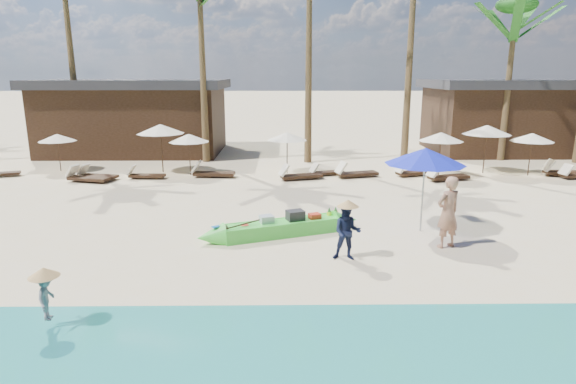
{
  "coord_description": "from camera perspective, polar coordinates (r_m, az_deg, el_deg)",
  "views": [
    {
      "loc": [
        0.75,
        -11.58,
        4.68
      ],
      "look_at": [
        0.92,
        2.0,
        1.31
      ],
      "focal_mm": 30.0,
      "sensor_mm": 36.0,
      "label": 1
    }
  ],
  "objects": [
    {
      "name": "lounger_6_left",
      "position": [
        21.63,
        1.24,
        2.04
      ],
      "size": [
        2.05,
        1.1,
        0.66
      ],
      "rotation": [
        0.0,
        0.0,
        0.27
      ],
      "color": "#362216",
      "rests_on": "ground"
    },
    {
      "name": "lounger_3_right",
      "position": [
        22.98,
        -22.81,
        1.64
      ],
      "size": [
        2.03,
        1.06,
        0.66
      ],
      "rotation": [
        0.0,
        0.0,
        -0.25
      ],
      "color": "#362216",
      "rests_on": "ground"
    },
    {
      "name": "lounger_6_right",
      "position": [
        22.58,
        4.41,
        2.41
      ],
      "size": [
        1.71,
        1.02,
        0.56
      ],
      "rotation": [
        0.0,
        0.0,
        0.34
      ],
      "color": "#362216",
      "rests_on": "ground"
    },
    {
      "name": "resort_parasol_3",
      "position": [
        25.9,
        -25.68,
        5.83
      ],
      "size": [
        1.77,
        1.77,
        1.82
      ],
      "color": "#362216",
      "rests_on": "ground"
    },
    {
      "name": "resort_parasol_6",
      "position": [
        22.88,
        -0.11,
        6.63
      ],
      "size": [
        1.91,
        1.91,
        1.96
      ],
      "color": "#362216",
      "rests_on": "ground"
    },
    {
      "name": "lounger_7_right",
      "position": [
        23.15,
        14.56,
        2.36
      ],
      "size": [
        1.97,
        1.12,
        0.64
      ],
      "rotation": [
        0.0,
        0.0,
        0.31
      ],
      "color": "#362216",
      "rests_on": "ground"
    },
    {
      "name": "lounger_5_left",
      "position": [
        22.43,
        -9.11,
        2.3
      ],
      "size": [
        2.0,
        0.74,
        0.67
      ],
      "rotation": [
        0.0,
        0.0,
        -0.07
      ],
      "color": "#362216",
      "rests_on": "ground"
    },
    {
      "name": "resort_parasol_5",
      "position": [
        22.92,
        -11.68,
        6.29
      ],
      "size": [
        1.88,
        1.88,
        1.93
      ],
      "color": "#362216",
      "rests_on": "ground"
    },
    {
      "name": "wet_sand_strip",
      "position": [
        8.11,
        -6.34,
        -21.38
      ],
      "size": [
        240.0,
        4.5,
        0.01
      ],
      "primitive_type": "cube",
      "color": "tan",
      "rests_on": "ground"
    },
    {
      "name": "resort_parasol_7",
      "position": [
        23.02,
        17.69,
        6.26
      ],
      "size": [
        2.01,
        2.01,
        2.07
      ],
      "color": "#362216",
      "rests_on": "ground"
    },
    {
      "name": "tourist",
      "position": [
        13.79,
        18.42,
        -2.28
      ],
      "size": [
        0.86,
        0.74,
        2.0
      ],
      "primitive_type": "imported",
      "rotation": [
        0.0,
        0.0,
        3.58
      ],
      "color": "tan",
      "rests_on": "ground"
    },
    {
      "name": "ground",
      "position": [
        12.51,
        -4.16,
        -8.06
      ],
      "size": [
        240.0,
        240.0,
        0.0
      ],
      "primitive_type": "plane",
      "color": "beige",
      "rests_on": "ground"
    },
    {
      "name": "blue_umbrella",
      "position": [
        14.71,
        15.97,
        4.11
      ],
      "size": [
        2.37,
        2.37,
        2.55
      ],
      "color": "#99999E",
      "rests_on": "ground"
    },
    {
      "name": "pavilion_east",
      "position": [
        32.05,
        23.95,
        8.31
      ],
      "size": [
        8.8,
        6.6,
        4.3
      ],
      "color": "#362216",
      "rests_on": "ground"
    },
    {
      "name": "vendor_yellow",
      "position": [
        10.19,
        -26.69,
        -11.0
      ],
      "size": [
        0.43,
        0.64,
        0.92
      ],
      "primitive_type": "imported",
      "rotation": [
        0.0,
        0.0,
        1.73
      ],
      "color": "gray",
      "rests_on": "ground"
    },
    {
      "name": "resort_parasol_9",
      "position": [
        24.98,
        26.96,
        5.79
      ],
      "size": [
        1.93,
        1.93,
        1.99
      ],
      "color": "#362216",
      "rests_on": "ground"
    },
    {
      "name": "lounger_4_right",
      "position": [
        22.81,
        -16.65,
        1.99
      ],
      "size": [
        1.7,
        0.61,
        0.57
      ],
      "rotation": [
        0.0,
        0.0,
        -0.06
      ],
      "color": "#362216",
      "rests_on": "ground"
    },
    {
      "name": "pavilion_west",
      "position": [
        30.47,
        -17.63,
        8.61
      ],
      "size": [
        10.8,
        6.6,
        4.3
      ],
      "color": "#362216",
      "rests_on": "ground"
    },
    {
      "name": "palm_6",
      "position": [
        28.86,
        25.26,
        17.39
      ],
      "size": [
        2.08,
        2.08,
        8.51
      ],
      "color": "brown",
      "rests_on": "ground"
    },
    {
      "name": "green_canoe",
      "position": [
        14.26,
        -0.79,
        -4.21
      ],
      "size": [
        5.37,
        2.27,
        0.71
      ],
      "rotation": [
        0.0,
        0.0,
        0.35
      ],
      "color": "#4AE947",
      "rests_on": "ground"
    },
    {
      "name": "lounger_9_right",
      "position": [
        25.81,
        29.8,
        2.15
      ],
      "size": [
        2.06,
        0.81,
        0.68
      ],
      "rotation": [
        0.0,
        0.0,
        -0.1
      ],
      "color": "#362216",
      "rests_on": "ground"
    },
    {
      "name": "vendor_green",
      "position": [
        12.38,
        7.02,
        -4.74
      ],
      "size": [
        0.79,
        0.66,
        1.47
      ],
      "primitive_type": "imported",
      "rotation": [
        0.0,
        0.0,
        -0.15
      ],
      "color": "#141B37",
      "rests_on": "ground"
    },
    {
      "name": "lounger_8_left",
      "position": [
        22.53,
        18.22,
        1.82
      ],
      "size": [
        2.03,
        1.12,
        0.66
      ],
      "rotation": [
        0.0,
        0.0,
        0.28
      ],
      "color": "#362216",
      "rests_on": "ground"
    },
    {
      "name": "resort_parasol_8",
      "position": [
        24.64,
        22.52,
        6.82
      ],
      "size": [
        2.24,
        2.24,
        2.3
      ],
      "color": "#362216",
      "rests_on": "ground"
    },
    {
      "name": "resort_parasol_4",
      "position": [
        23.84,
        -14.88,
        7.23
      ],
      "size": [
        2.25,
        2.25,
        2.32
      ],
      "color": "#362216",
      "rests_on": "ground"
    },
    {
      "name": "lounger_7_left",
      "position": [
        22.33,
        7.9,
        2.29
      ],
      "size": [
        2.07,
        1.11,
        0.67
      ],
      "rotation": [
        0.0,
        0.0,
        0.27
      ],
      "color": "#362216",
      "rests_on": "ground"
    },
    {
      "name": "lounger_4_left",
      "position": [
        23.39,
        -21.77,
        1.9
      ],
      "size": [
        1.87,
        0.97,
        0.61
      ],
      "rotation": [
        0.0,
        0.0,
        -0.25
      ],
      "color": "#362216",
      "rests_on": "ground"
    }
  ]
}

